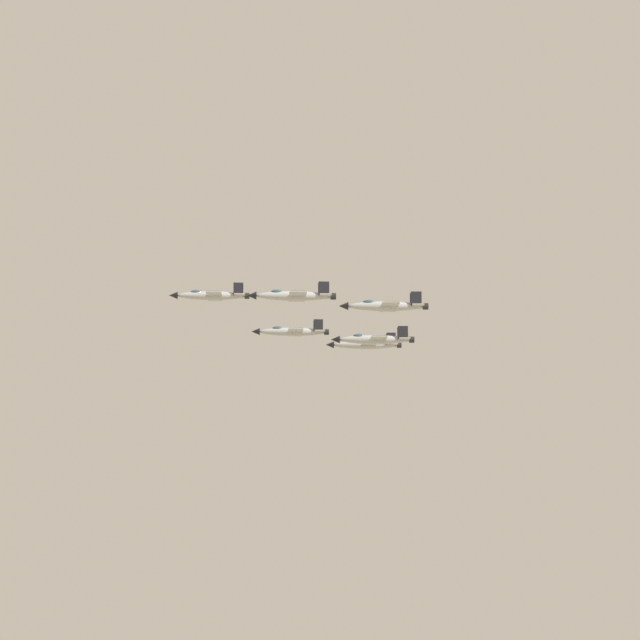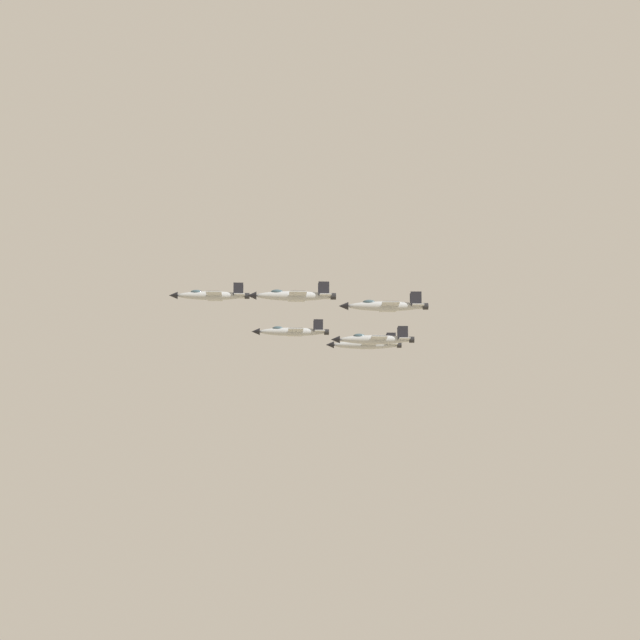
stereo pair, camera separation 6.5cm
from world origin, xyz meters
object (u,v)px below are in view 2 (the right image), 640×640
at_px(jet_slot_rear, 374,339).
at_px(jet_left_outer, 385,306).
at_px(jet_lead, 211,295).
at_px(jet_left_wingman, 293,296).
at_px(jet_right_outer, 365,345).
at_px(jet_right_wingman, 292,331).

bearing_deg(jet_slot_rear, jet_left_outer, 90.97).
bearing_deg(jet_lead, jet_left_wingman, 139.35).
relative_size(jet_left_outer, jet_slot_rear, 0.97).
distance_m(jet_lead, jet_right_outer, 44.88).
xyz_separation_m(jet_left_wingman, jet_right_outer, (34.93, 30.63, -2.96)).
xyz_separation_m(jet_left_wingman, jet_left_outer, (8.44, -20.60, -4.63)).
bearing_deg(jet_left_outer, jet_right_outer, -89.37).
bearing_deg(jet_right_wingman, jet_slot_rear, 138.97).
bearing_deg(jet_right_outer, jet_lead, 40.69).
relative_size(jet_left_outer, jet_right_outer, 0.96).
bearing_deg(jet_slot_rear, jet_right_wingman, -39.40).
bearing_deg(jet_right_outer, jet_left_outer, 90.32).
xyz_separation_m(jet_left_wingman, jet_right_wingman, (13.24, 25.61, -2.39)).
distance_m(jet_right_wingman, jet_left_outer, 46.51).
relative_size(jet_lead, jet_left_wingman, 0.95).
relative_size(jet_lead, jet_right_outer, 0.97).
bearing_deg(jet_slot_rear, jet_lead, 0.97).
distance_m(jet_right_wingman, jet_slot_rear, 22.60).
bearing_deg(jet_left_wingman, jet_lead, -41.44).
distance_m(jet_lead, jet_right_wingman, 22.84).
bearing_deg(jet_left_wingman, jet_right_wingman, -91.08).
bearing_deg(jet_right_outer, jet_right_wingman, 40.69).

